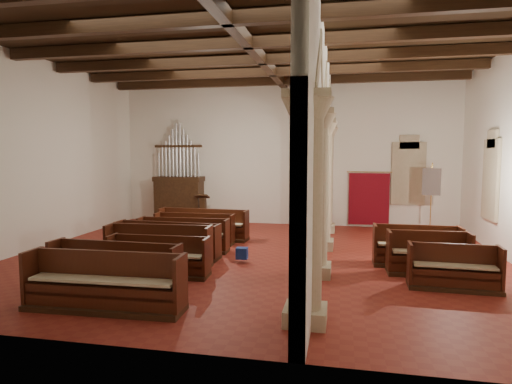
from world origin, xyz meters
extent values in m
plane|color=maroon|center=(0.00, 0.00, 0.00)|extent=(14.00, 14.00, 0.00)
plane|color=black|center=(0.00, 0.00, 6.00)|extent=(14.00, 14.00, 0.00)
cube|color=white|center=(0.00, 6.00, 3.00)|extent=(14.00, 0.02, 6.00)
cube|color=white|center=(0.00, -6.00, 3.00)|extent=(14.00, 0.02, 6.00)
cube|color=white|center=(-7.00, 0.00, 3.00)|extent=(0.02, 12.00, 6.00)
cube|color=#BEAB8D|center=(1.80, -4.50, 0.15)|extent=(0.75, 0.75, 0.30)
cylinder|color=#BEAB8D|center=(1.80, -4.50, 1.95)|extent=(0.56, 0.56, 3.30)
cube|color=#BEAB8D|center=(1.80, -1.50, 0.15)|extent=(0.75, 0.75, 0.30)
cylinder|color=#BEAB8D|center=(1.80, -1.50, 1.95)|extent=(0.56, 0.56, 3.30)
cube|color=#BEAB8D|center=(1.80, 1.50, 0.15)|extent=(0.75, 0.75, 0.30)
cylinder|color=#BEAB8D|center=(1.80, 1.50, 1.95)|extent=(0.56, 0.56, 3.30)
cube|color=#BEAB8D|center=(1.80, 4.50, 0.15)|extent=(0.75, 0.75, 0.30)
cylinder|color=#BEAB8D|center=(1.80, 4.50, 1.95)|extent=(0.56, 0.56, 3.30)
cube|color=white|center=(1.80, 0.00, 5.04)|extent=(0.25, 11.90, 1.93)
cube|color=#316E53|center=(6.98, 2.50, 2.20)|extent=(0.03, 1.00, 2.20)
cube|color=#316E53|center=(5.00, 5.98, 2.20)|extent=(1.00, 0.03, 2.20)
cube|color=#3C2513|center=(-4.50, 5.50, 0.90)|extent=(2.00, 0.80, 1.80)
cube|color=#3C2513|center=(-4.50, 5.50, 1.90)|extent=(2.10, 0.85, 0.20)
cube|color=#3E2613|center=(-3.28, 5.08, 0.05)|extent=(0.49, 0.49, 0.11)
cube|color=#3E2613|center=(-3.28, 5.08, 0.58)|extent=(0.24, 0.24, 1.17)
cube|color=#3E2613|center=(-3.28, 4.99, 1.22)|extent=(0.54, 0.43, 0.21)
cube|color=maroon|center=(3.50, 5.92, 1.15)|extent=(1.60, 0.06, 2.10)
cylinder|color=#B88739|center=(3.50, 5.90, 2.25)|extent=(1.80, 0.04, 0.04)
cone|color=#3C2513|center=(5.50, 3.97, 0.07)|extent=(0.40, 0.40, 0.13)
cylinder|color=#B88739|center=(5.50, 3.97, 1.34)|extent=(0.04, 0.04, 2.68)
cylinder|color=#B88739|center=(5.50, 3.97, 2.57)|extent=(0.25, 0.76, 0.03)
cube|color=navy|center=(5.50, 3.95, 2.01)|extent=(0.59, 0.19, 0.95)
cube|color=navy|center=(-0.77, -4.44, 0.25)|extent=(0.34, 0.29, 0.29)
cube|color=navy|center=(-1.63, -3.38, 0.27)|extent=(0.37, 0.32, 0.34)
cube|color=#151695|center=(-0.28, -0.60, 0.26)|extent=(0.32, 0.27, 0.31)
cylinder|color=silver|center=(-1.36, -3.85, 0.16)|extent=(1.07, 0.50, 0.11)
cylinder|color=silver|center=(-2.69, -2.84, 0.16)|extent=(0.86, 0.15, 0.09)
cube|color=#3C2513|center=(-2.06, -4.62, 0.05)|extent=(3.16, 0.84, 0.11)
cube|color=#3C180D|center=(-2.06, -4.67, 0.35)|extent=(3.00, 0.51, 0.48)
cube|color=#3C180D|center=(-2.06, -4.43, 0.61)|extent=(2.99, 0.16, 1.01)
cube|color=#3C180D|center=(-3.60, -4.60, 0.61)|extent=(0.09, 0.64, 1.01)
cube|color=#3C180D|center=(-0.52, -4.60, 0.61)|extent=(0.09, 0.64, 1.01)
cube|color=#C3B190|center=(-2.06, -4.67, 0.61)|extent=(2.88, 0.47, 0.05)
cube|color=#3C2513|center=(-2.51, -3.46, 0.05)|extent=(3.04, 0.78, 0.10)
cube|color=#391F0C|center=(-2.51, -3.51, 0.33)|extent=(2.88, 0.48, 0.45)
cube|color=#391F0C|center=(-2.51, -3.28, 0.58)|extent=(2.87, 0.15, 0.95)
cube|color=#391F0C|center=(-3.98, -3.44, 0.58)|extent=(0.09, 0.60, 0.95)
cube|color=#391F0C|center=(-1.03, -3.44, 0.58)|extent=(0.09, 0.60, 0.95)
cube|color=#C3B190|center=(-2.51, -3.51, 0.58)|extent=(2.77, 0.43, 0.05)
cube|color=#3C2513|center=(-2.01, -2.25, 0.05)|extent=(2.55, 0.72, 0.09)
cube|color=#381E0C|center=(-2.01, -2.29, 0.30)|extent=(2.39, 0.44, 0.42)
cube|color=#381E0C|center=(-2.01, -2.08, 0.54)|extent=(2.38, 0.13, 0.89)
cube|color=#381E0C|center=(-3.24, -2.23, 0.54)|extent=(0.08, 0.56, 0.89)
cube|color=#381E0C|center=(-0.78, -2.23, 0.54)|extent=(0.08, 0.56, 0.89)
cube|color=#C3B190|center=(-2.01, -2.29, 0.54)|extent=(2.29, 0.40, 0.05)
cube|color=#3C2513|center=(-2.34, -1.48, 0.05)|extent=(2.85, 0.90, 0.11)
cube|color=#3C240C|center=(-2.34, -1.53, 0.34)|extent=(2.68, 0.57, 0.48)
cube|color=#3C240C|center=(-2.34, -1.29, 0.61)|extent=(2.66, 0.22, 1.01)
cube|color=#3C240C|center=(-3.71, -1.46, 0.61)|extent=(0.11, 0.64, 1.01)
cube|color=#3C240C|center=(-0.97, -1.46, 0.61)|extent=(0.11, 0.64, 1.01)
cube|color=#C3B190|center=(-2.34, -1.53, 0.61)|extent=(2.57, 0.52, 0.05)
cube|color=#3C2513|center=(-2.54, -0.45, 0.05)|extent=(3.17, 0.84, 0.10)
cube|color=#42260E|center=(-2.54, -0.50, 0.31)|extent=(3.01, 0.55, 0.43)
cube|color=#42260E|center=(-2.54, -0.28, 0.56)|extent=(2.99, 0.23, 0.92)
cube|color=#42260E|center=(-4.08, -0.43, 0.56)|extent=(0.10, 0.58, 0.92)
cube|color=#42260E|center=(-1.01, -0.43, 0.56)|extent=(0.10, 0.58, 0.92)
cube|color=#C3B190|center=(-2.54, -0.50, 0.56)|extent=(2.89, 0.50, 0.05)
cube|color=#3C2513|center=(-2.37, 0.39, 0.05)|extent=(2.85, 0.76, 0.10)
cube|color=#421E0E|center=(-2.37, 0.34, 0.31)|extent=(2.69, 0.47, 0.43)
cube|color=#421E0E|center=(-2.37, 0.56, 0.55)|extent=(2.68, 0.15, 0.92)
cube|color=#421E0E|center=(-3.75, 0.41, 0.55)|extent=(0.09, 0.58, 0.92)
cube|color=#421E0E|center=(-0.99, 0.41, 0.55)|extent=(0.09, 0.58, 0.92)
cube|color=#C3B190|center=(-2.37, 0.34, 0.55)|extent=(2.58, 0.43, 0.05)
cube|color=#3C2513|center=(-2.41, 1.53, 0.05)|extent=(2.69, 0.70, 0.09)
cube|color=#391D0C|center=(-2.41, 1.48, 0.31)|extent=(2.53, 0.41, 0.43)
cube|color=#391D0C|center=(-2.41, 1.70, 0.55)|extent=(2.53, 0.10, 0.90)
cube|color=#391D0C|center=(-3.71, 1.55, 0.55)|extent=(0.07, 0.57, 0.90)
cube|color=#391D0C|center=(-1.10, 1.55, 0.55)|extent=(0.07, 0.57, 0.90)
cube|color=#C3B190|center=(-2.41, 1.48, 0.55)|extent=(2.43, 0.37, 0.05)
cube|color=#3C2513|center=(-2.34, 2.25, 0.05)|extent=(3.21, 0.83, 0.10)
cube|color=#3E140D|center=(-2.34, 2.20, 0.33)|extent=(3.05, 0.52, 0.45)
cube|color=#3E140D|center=(-2.34, 2.43, 0.58)|extent=(3.04, 0.19, 0.95)
cube|color=#3E140D|center=(-3.90, 2.27, 0.58)|extent=(0.09, 0.60, 0.95)
cube|color=#3E140D|center=(-0.78, 2.27, 0.58)|extent=(0.09, 0.60, 0.95)
cube|color=#C3B190|center=(-2.34, 2.20, 0.58)|extent=(2.93, 0.48, 0.05)
cube|color=#3C2513|center=(4.88, -1.94, 0.05)|extent=(1.96, 0.74, 0.09)
cube|color=#3D170D|center=(4.88, -1.99, 0.31)|extent=(1.80, 0.45, 0.43)
cube|color=#3D170D|center=(4.88, -1.77, 0.54)|extent=(1.79, 0.14, 0.90)
cube|color=#3D170D|center=(3.94, -1.92, 0.54)|extent=(0.09, 0.57, 0.90)
cube|color=#3D170D|center=(5.81, -1.92, 0.54)|extent=(0.09, 0.57, 0.90)
cube|color=#C3B190|center=(4.88, -1.99, 0.54)|extent=(1.73, 0.41, 0.05)
cube|color=#3C2513|center=(4.54, -0.86, 0.05)|extent=(1.99, 0.77, 0.10)
cube|color=#3F240D|center=(4.54, -0.91, 0.33)|extent=(1.83, 0.46, 0.46)
cube|color=#3F240D|center=(4.54, -0.67, 0.59)|extent=(1.82, 0.12, 0.98)
cube|color=#3F240D|center=(3.59, -0.84, 0.59)|extent=(0.09, 0.62, 0.98)
cube|color=#3F240D|center=(5.49, -0.84, 0.59)|extent=(0.09, 0.62, 0.98)
cube|color=#C3B190|center=(4.54, -0.91, 0.59)|extent=(1.76, 0.42, 0.05)
cube|color=#3C2513|center=(4.39, -0.06, 0.05)|extent=(2.25, 0.74, 0.10)
cube|color=#39190C|center=(4.39, -0.11, 0.34)|extent=(2.09, 0.43, 0.47)
cube|color=#39190C|center=(4.39, 0.13, 0.60)|extent=(2.09, 0.09, 0.99)
cube|color=#39190C|center=(3.31, -0.04, 0.60)|extent=(0.08, 0.62, 0.99)
cube|color=#39190C|center=(5.48, -0.04, 0.60)|extent=(0.08, 0.62, 0.99)
cube|color=#C3B190|center=(4.39, -0.11, 0.60)|extent=(2.01, 0.39, 0.05)
camera|label=1|loc=(2.39, -11.91, 3.04)|focal=30.00mm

